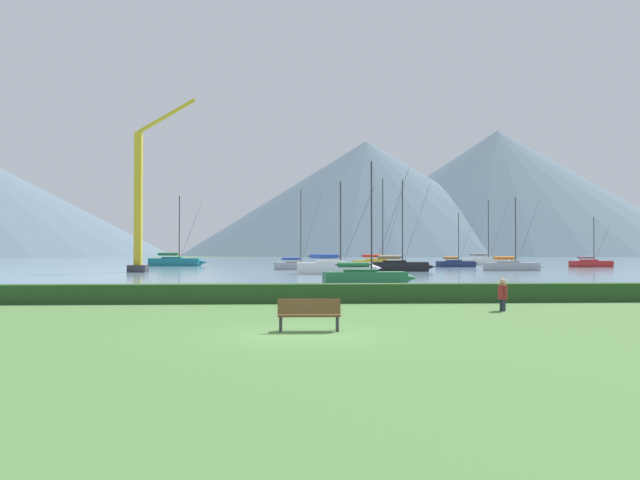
{
  "coord_description": "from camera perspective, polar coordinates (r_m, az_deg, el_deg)",
  "views": [
    {
      "loc": [
        -0.5,
        -17.35,
        2.27
      ],
      "look_at": [
        2.74,
        43.64,
        3.44
      ],
      "focal_mm": 35.35,
      "sensor_mm": 36.0,
      "label": 1
    }
  ],
  "objects": [
    {
      "name": "ground_plane",
      "position": [
        17.51,
        -1.4,
        -8.54
      ],
      "size": [
        1000.0,
        1000.0,
        0.0
      ],
      "primitive_type": "plane",
      "color": "#477038"
    },
    {
      "name": "harbor_water",
      "position": [
        154.37,
        -2.86,
        -1.94
      ],
      "size": [
        320.0,
        246.0,
        0.0
      ],
      "primitive_type": "cube",
      "color": "slate",
      "rests_on": "ground_plane"
    },
    {
      "name": "hedge_line",
      "position": [
        28.42,
        -2.04,
        -4.83
      ],
      "size": [
        80.0,
        1.2,
        0.84
      ],
      "primitive_type": "cube",
      "color": "#284C23",
      "rests_on": "ground_plane"
    },
    {
      "name": "sailboat_slip_0",
      "position": [
        112.61,
        14.76,
        -1.85
      ],
      "size": [
        8.65,
        2.57,
        11.34
      ],
      "rotation": [
        0.0,
        0.0,
        -0.0
      ],
      "color": "white",
      "rests_on": "harbor_water"
    },
    {
      "name": "sailboat_slip_1",
      "position": [
        43.84,
        4.18,
        -3.34
      ],
      "size": [
        6.67,
        2.34,
        8.59
      ],
      "rotation": [
        0.0,
        0.0,
        0.07
      ],
      "color": "#236B38",
      "rests_on": "harbor_water"
    },
    {
      "name": "sailboat_slip_2",
      "position": [
        81.64,
        -2.02,
        -2.29
      ],
      "size": [
        6.81,
        2.93,
        10.37
      ],
      "rotation": [
        0.0,
        0.0,
        0.17
      ],
      "color": "#9E9EA3",
      "rests_on": "harbor_water"
    },
    {
      "name": "sailboat_slip_3",
      "position": [
        89.73,
        5.41,
        -2.09
      ],
      "size": [
        8.4,
        3.55,
        12.77
      ],
      "rotation": [
        0.0,
        0.0,
        0.16
      ],
      "color": "gold",
      "rests_on": "harbor_water"
    },
    {
      "name": "sailboat_slip_4",
      "position": [
        97.62,
        12.24,
        -2.08
      ],
      "size": [
        6.72,
        2.82,
        8.24
      ],
      "rotation": [
        0.0,
        0.0,
        0.16
      ],
      "color": "navy",
      "rests_on": "harbor_water"
    },
    {
      "name": "sailboat_slip_5",
      "position": [
        74.77,
        7.12,
        -2.31
      ],
      "size": [
        8.04,
        2.41,
        10.76
      ],
      "rotation": [
        0.0,
        0.0,
        0.0
      ],
      "color": "black",
      "rests_on": "harbor_water"
    },
    {
      "name": "sailboat_slip_6",
      "position": [
        102.76,
        23.37,
        -1.95
      ],
      "size": [
        7.15,
        2.77,
        7.53
      ],
      "rotation": [
        0.0,
        0.0,
        0.11
      ],
      "color": "red",
      "rests_on": "harbor_water"
    },
    {
      "name": "sailboat_slip_7",
      "position": [
        104.28,
        -12.93,
        -1.89
      ],
      "size": [
        9.37,
        3.14,
        11.38
      ],
      "rotation": [
        0.0,
        0.0,
        -0.05
      ],
      "color": "#19707A",
      "rests_on": "harbor_water"
    },
    {
      "name": "sailboat_slip_8",
      "position": [
        64.99,
        1.41,
        -2.47
      ],
      "size": [
        8.81,
        2.85,
        9.58
      ],
      "rotation": [
        0.0,
        0.0,
        0.03
      ],
      "color": "white",
      "rests_on": "harbor_water"
    },
    {
      "name": "sailboat_slip_10",
      "position": [
        80.02,
        17.0,
        -2.24
      ],
      "size": [
        7.39,
        2.28,
        8.93
      ],
      "rotation": [
        0.0,
        0.0,
        0.02
      ],
      "color": "#9E9EA3",
      "rests_on": "harbor_water"
    },
    {
      "name": "park_bench_near_path",
      "position": [
        18.08,
        -1.0,
        -6.6
      ],
      "size": [
        1.8,
        0.53,
        0.95
      ],
      "rotation": [
        0.0,
        0.0,
        -0.03
      ],
      "color": "brown",
      "rests_on": "ground_plane"
    },
    {
      "name": "person_seated_viewer",
      "position": [
        25.29,
        16.2,
        -4.64
      ],
      "size": [
        0.36,
        0.56,
        1.25
      ],
      "rotation": [
        0.0,
        0.0,
        0.17
      ],
      "color": "#2D3347",
      "rests_on": "ground_plane"
    },
    {
      "name": "dock_crane",
      "position": [
        73.77,
        -15.97,
        2.71
      ],
      "size": [
        7.35,
        2.0,
        19.7
      ],
      "color": "#333338",
      "rests_on": "ground_plane"
    },
    {
      "name": "distant_hill_central_peak",
      "position": [
        419.65,
        15.79,
        4.13
      ],
      "size": [
        245.58,
        245.58,
        80.41
      ],
      "primitive_type": "cone",
      "color": "#4C6070",
      "rests_on": "ground_plane"
    },
    {
      "name": "distant_hill_east_ridge",
      "position": [
        388.28,
        4.21,
        3.79
      ],
      "size": [
        224.61,
        224.61,
        70.63
      ],
      "primitive_type": "cone",
      "color": "#4C6070",
      "rests_on": "ground_plane"
    }
  ]
}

